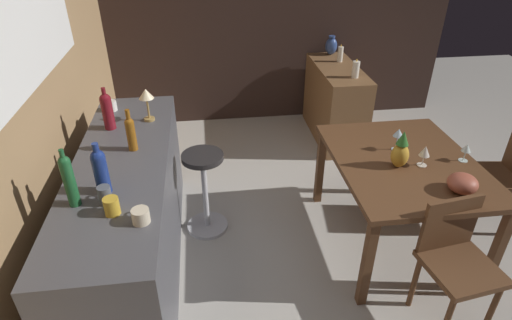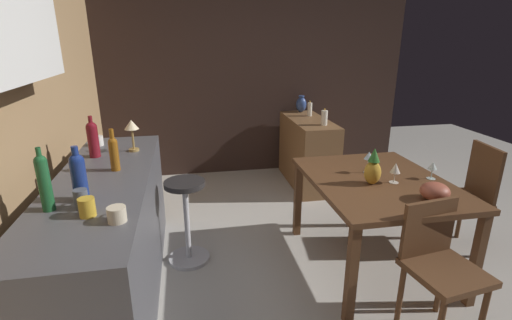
{
  "view_description": "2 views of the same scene",
  "coord_description": "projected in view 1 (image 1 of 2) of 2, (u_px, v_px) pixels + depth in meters",
  "views": [
    {
      "loc": [
        -2.3,
        1.0,
        2.3
      ],
      "look_at": [
        0.33,
        0.66,
        0.69
      ],
      "focal_mm": 29.4,
      "sensor_mm": 36.0,
      "label": 1
    },
    {
      "loc": [
        -2.3,
        1.0,
        1.77
      ],
      "look_at": [
        0.45,
        0.48,
        0.84
      ],
      "focal_mm": 26.08,
      "sensor_mm": 36.0,
      "label": 2
    }
  ],
  "objects": [
    {
      "name": "ground_plane",
      "position": [
        345.0,
        252.0,
        3.25
      ],
      "size": [
        9.0,
        9.0,
        0.0
      ],
      "primitive_type": "plane",
      "color": "#B7B2A8"
    },
    {
      "name": "wall_kitchen_back",
      "position": [
        2.0,
        100.0,
        2.24
      ],
      "size": [
        5.2,
        0.33,
        2.6
      ],
      "color": "#9E7A51",
      "rests_on": "ground_plane"
    },
    {
      "name": "wall_side_right",
      "position": [
        262.0,
        10.0,
        4.71
      ],
      "size": [
        0.1,
        4.4,
        2.6
      ],
      "primitive_type": "cube",
      "color": "#33231E",
      "rests_on": "ground_plane"
    },
    {
      "name": "dining_table",
      "position": [
        404.0,
        170.0,
        3.04
      ],
      "size": [
        1.26,
        0.99,
        0.74
      ],
      "color": "#56351E",
      "rests_on": "ground_plane"
    },
    {
      "name": "kitchen_counter",
      "position": [
        131.0,
        216.0,
        2.92
      ],
      "size": [
        2.1,
        0.6,
        0.9
      ],
      "primitive_type": "cube",
      "color": "#4C4C51",
      "rests_on": "ground_plane"
    },
    {
      "name": "sideboard_cabinet",
      "position": [
        335.0,
        103.0,
        4.7
      ],
      "size": [
        1.1,
        0.44,
        0.82
      ],
      "primitive_type": "cube",
      "color": "brown",
      "rests_on": "ground_plane"
    },
    {
      "name": "chair_near_window",
      "position": [
        456.0,
        258.0,
        2.53
      ],
      "size": [
        0.45,
        0.45,
        0.83
      ],
      "color": "#56351E",
      "rests_on": "ground_plane"
    },
    {
      "name": "chair_by_doorway",
      "position": [
        502.0,
        171.0,
        3.3
      ],
      "size": [
        0.45,
        0.45,
        0.93
      ],
      "color": "#56351E",
      "rests_on": "ground_plane"
    },
    {
      "name": "bar_stool",
      "position": [
        205.0,
        190.0,
        3.31
      ],
      "size": [
        0.34,
        0.34,
        0.7
      ],
      "color": "#262323",
      "rests_on": "ground_plane"
    },
    {
      "name": "wine_glass_left",
      "position": [
        398.0,
        133.0,
        3.06
      ],
      "size": [
        0.07,
        0.07,
        0.17
      ],
      "color": "silver",
      "rests_on": "dining_table"
    },
    {
      "name": "wine_glass_right",
      "position": [
        466.0,
        149.0,
        2.94
      ],
      "size": [
        0.07,
        0.07,
        0.13
      ],
      "color": "silver",
      "rests_on": "dining_table"
    },
    {
      "name": "wine_glass_center",
      "position": [
        425.0,
        152.0,
        2.89
      ],
      "size": [
        0.07,
        0.07,
        0.15
      ],
      "color": "silver",
      "rests_on": "dining_table"
    },
    {
      "name": "pineapple_centerpiece",
      "position": [
        401.0,
        152.0,
        2.87
      ],
      "size": [
        0.12,
        0.12,
        0.27
      ],
      "color": "gold",
      "rests_on": "dining_table"
    },
    {
      "name": "fruit_bowl",
      "position": [
        463.0,
        183.0,
        2.64
      ],
      "size": [
        0.19,
        0.19,
        0.12
      ],
      "primitive_type": "ellipsoid",
      "color": "#9E4C38",
      "rests_on": "dining_table"
    },
    {
      "name": "wine_bottle_amber",
      "position": [
        131.0,
        132.0,
        2.74
      ],
      "size": [
        0.06,
        0.06,
        0.29
      ],
      "color": "#8C5114",
      "rests_on": "kitchen_counter"
    },
    {
      "name": "wine_bottle_cobalt",
      "position": [
        100.0,
        169.0,
        2.32
      ],
      "size": [
        0.08,
        0.08,
        0.31
      ],
      "color": "navy",
      "rests_on": "kitchen_counter"
    },
    {
      "name": "wine_bottle_green",
      "position": [
        69.0,
        179.0,
        2.21
      ],
      "size": [
        0.06,
        0.06,
        0.35
      ],
      "color": "#1E592D",
      "rests_on": "kitchen_counter"
    },
    {
      "name": "wine_bottle_ruby",
      "position": [
        107.0,
        110.0,
        3.0
      ],
      "size": [
        0.08,
        0.08,
        0.32
      ],
      "color": "maroon",
      "rests_on": "kitchen_counter"
    },
    {
      "name": "cup_slate",
      "position": [
        105.0,
        195.0,
        2.28
      ],
      "size": [
        0.11,
        0.07,
        0.11
      ],
      "color": "#515660",
      "rests_on": "kitchen_counter"
    },
    {
      "name": "cup_white",
      "position": [
        111.0,
        106.0,
        3.33
      ],
      "size": [
        0.12,
        0.08,
        0.08
      ],
      "color": "white",
      "rests_on": "kitchen_counter"
    },
    {
      "name": "cup_mustard",
      "position": [
        112.0,
        206.0,
        2.2
      ],
      "size": [
        0.12,
        0.08,
        0.1
      ],
      "color": "gold",
      "rests_on": "kitchen_counter"
    },
    {
      "name": "cup_cream",
      "position": [
        141.0,
        216.0,
        2.15
      ],
      "size": [
        0.13,
        0.09,
        0.08
      ],
      "color": "beige",
      "rests_on": "kitchen_counter"
    },
    {
      "name": "counter_lamp",
      "position": [
        146.0,
        97.0,
        3.1
      ],
      "size": [
        0.11,
        0.11,
        0.25
      ],
      "color": "#A58447",
      "rests_on": "kitchen_counter"
    },
    {
      "name": "pillar_candle_tall",
      "position": [
        356.0,
        69.0,
        4.18
      ],
      "size": [
        0.07,
        0.07,
        0.19
      ],
      "color": "white",
      "rests_on": "sideboard_cabinet"
    },
    {
      "name": "pillar_candle_short",
      "position": [
        340.0,
        54.0,
        4.61
      ],
      "size": [
        0.06,
        0.06,
        0.19
      ],
      "color": "white",
      "rests_on": "sideboard_cabinet"
    },
    {
      "name": "vase_ceramic_blue",
      "position": [
        331.0,
        46.0,
        4.83
      ],
      "size": [
        0.14,
        0.14,
        0.22
      ],
      "color": "#334C8C",
      "rests_on": "sideboard_cabinet"
    }
  ]
}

